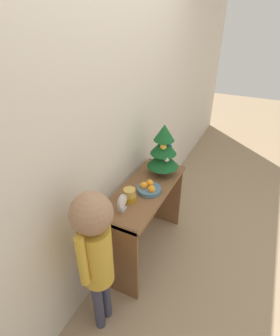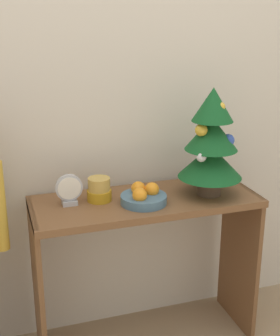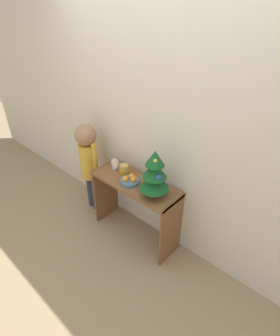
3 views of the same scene
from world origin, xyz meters
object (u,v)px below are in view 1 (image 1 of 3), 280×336
object	(u,v)px
mini_tree	(163,150)
fruit_bowl	(149,188)
desk_clock	(122,203)
child_figure	(95,246)
singing_bowl	(129,195)

from	to	relation	value
mini_tree	fruit_bowl	xyz separation A→B (m)	(-0.30, -0.01, -0.20)
fruit_bowl	desk_clock	bearing A→B (deg)	165.72
desk_clock	child_figure	size ratio (longest dim) A/B	0.12
desk_clock	fruit_bowl	bearing A→B (deg)	-14.28
singing_bowl	child_figure	distance (m)	0.53
mini_tree	child_figure	bearing A→B (deg)	178.75
singing_bowl	child_figure	xyz separation A→B (m)	(-0.53, -0.06, -0.00)
desk_clock	child_figure	world-z (taller)	child_figure
mini_tree	fruit_bowl	distance (m)	0.36
singing_bowl	child_figure	world-z (taller)	child_figure
singing_bowl	desk_clock	xyz separation A→B (m)	(-0.13, -0.01, 0.02)
mini_tree	desk_clock	bearing A→B (deg)	173.41
mini_tree	child_figure	size ratio (longest dim) A/B	0.41
mini_tree	desk_clock	world-z (taller)	mini_tree
fruit_bowl	child_figure	xyz separation A→B (m)	(-0.70, 0.03, 0.02)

